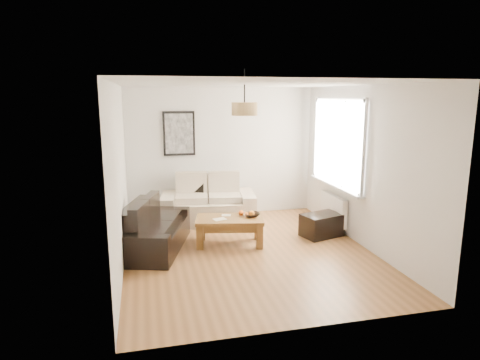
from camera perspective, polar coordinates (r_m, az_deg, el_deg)
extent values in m
plane|color=brown|center=(6.66, 1.20, -9.91)|extent=(4.50, 4.50, 0.00)
cube|color=white|center=(7.86, 12.71, -3.89)|extent=(0.10, 0.90, 0.52)
cylinder|color=tan|center=(6.49, 0.62, 9.73)|extent=(0.40, 0.40, 0.20)
cube|color=black|center=(7.48, 11.16, -6.09)|extent=(0.79, 0.62, 0.40)
cube|color=black|center=(8.23, -6.28, -0.31)|extent=(0.42, 0.26, 0.40)
cube|color=black|center=(8.32, -2.26, -0.18)|extent=(0.40, 0.22, 0.38)
imported|color=black|center=(6.95, 1.68, -4.79)|extent=(0.27, 0.27, 0.06)
sphere|color=orange|center=(6.96, 0.88, -4.67)|extent=(0.07, 0.07, 0.06)
sphere|color=orange|center=(6.99, 1.62, -4.61)|extent=(0.12, 0.12, 0.10)
sphere|color=#DD5912|center=(7.02, 0.15, -4.54)|extent=(0.10, 0.10, 0.09)
cube|color=white|center=(6.81, -2.81, -5.39)|extent=(0.23, 0.19, 0.01)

